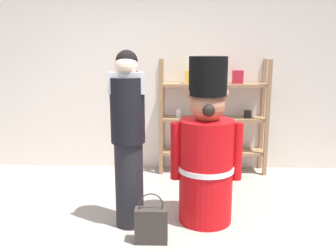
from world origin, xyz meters
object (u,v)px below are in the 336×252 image
(teddy_bear_guard, at_px, (206,153))
(person_shopper, at_px, (128,137))
(merchandise_shelf, at_px, (213,116))
(shopping_bag, at_px, (151,225))

(teddy_bear_guard, relative_size, person_shopper, 0.96)
(person_shopper, bearing_deg, merchandise_shelf, 59.65)
(merchandise_shelf, height_order, person_shopper, person_shopper)
(teddy_bear_guard, distance_m, person_shopper, 0.79)
(person_shopper, bearing_deg, teddy_bear_guard, 8.81)
(person_shopper, distance_m, shopping_bag, 0.84)
(merchandise_shelf, xyz_separation_m, person_shopper, (-0.96, -1.64, 0.10))
(teddy_bear_guard, relative_size, shopping_bag, 3.49)
(merchandise_shelf, distance_m, teddy_bear_guard, 1.54)
(shopping_bag, bearing_deg, person_shopper, 125.20)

